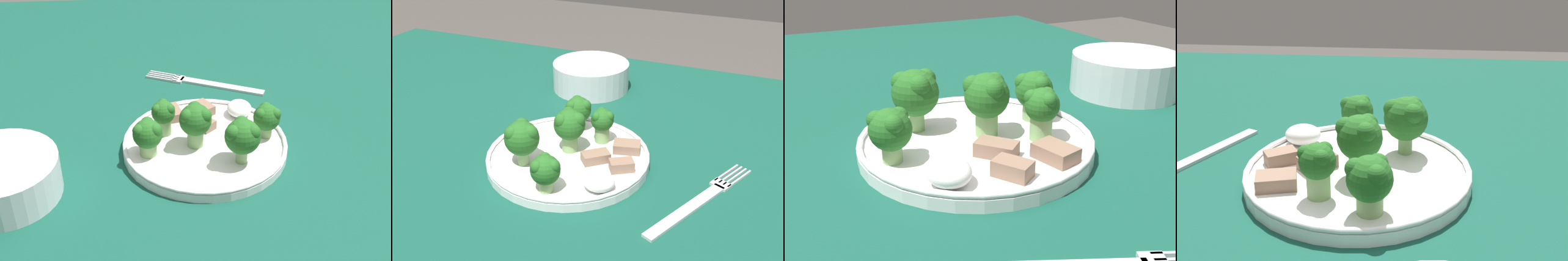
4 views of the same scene
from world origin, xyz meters
The scene contains 13 objects.
table centered at (0.00, 0.00, 0.66)m, with size 1.33×1.02×0.75m.
dinner_plate centered at (0.03, 0.05, 0.76)m, with size 0.23×0.23×0.02m.
fork centered at (0.23, 0.03, 0.75)m, with size 0.10×0.20×0.00m.
cream_bowl centered at (-0.04, 0.31, 0.77)m, with size 0.15×0.15×0.05m.
broccoli_floret_near_rim_left centered at (0.01, 0.13, 0.79)m, with size 0.04×0.04×0.05m.
broccoli_floret_center_left centered at (-0.01, 0.00, 0.80)m, with size 0.05×0.05×0.07m.
broccoli_floret_back_left centered at (0.05, -0.04, 0.79)m, with size 0.04×0.04×0.05m.
broccoli_floret_front_left centered at (0.03, 0.06, 0.80)m, with size 0.05×0.05×0.07m.
broccoli_floret_center_back centered at (0.06, 0.10, 0.79)m, with size 0.04×0.03×0.05m.
meat_slice_front_slice centered at (0.08, 0.05, 0.77)m, with size 0.04×0.04×0.01m.
meat_slice_middle_slice centered at (0.12, 0.04, 0.77)m, with size 0.04×0.04×0.01m.
meat_slice_rear_slice centered at (0.11, 0.09, 0.77)m, with size 0.04×0.04×0.01m.
sauce_dollop centered at (0.11, -0.01, 0.77)m, with size 0.04×0.04×0.02m.
Camera 1 is at (-0.60, 0.11, 1.21)m, focal length 50.00 mm.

